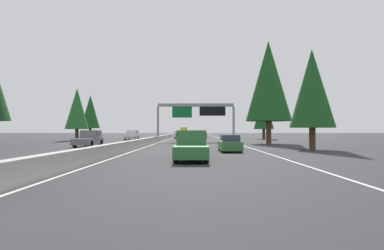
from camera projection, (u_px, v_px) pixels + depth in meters
name	position (u px, v px, depth m)	size (l,w,h in m)	color
ground_plane	(166.00, 140.00, 65.38)	(320.00, 320.00, 0.00)	#2D2D30
median_barrier	(171.00, 136.00, 85.39)	(180.00, 0.56, 0.90)	#ADAAA3
shoulder_stripe_right	(221.00, 138.00, 75.28)	(160.00, 0.16, 0.01)	silver
shoulder_stripe_median	(171.00, 138.00, 75.38)	(160.00, 0.16, 0.01)	silver
sign_gantry_overhead	(197.00, 111.00, 54.19)	(0.50, 12.68, 6.22)	gray
pickup_near_right	(191.00, 145.00, 21.06)	(5.60, 2.00, 1.86)	#2D6B38
sedan_far_right	(230.00, 144.00, 29.29)	(4.40, 1.80, 1.47)	#2D6B38
minivan_mid_center	(179.00, 134.00, 77.62)	(5.00, 1.95, 1.69)	white
box_truck_near_center	(184.00, 131.00, 126.83)	(8.50, 2.40, 2.95)	gold
sedan_mid_left	(192.00, 138.00, 51.22)	(4.40, 1.80, 1.47)	#1E4793
oncoming_near	(89.00, 139.00, 38.27)	(5.60, 2.00, 1.86)	slate
oncoming_far	(132.00, 135.00, 64.22)	(5.60, 2.00, 1.86)	silver
conifer_right_foreground	(312.00, 88.00, 31.61)	(4.23, 4.23, 9.61)	#4C3823
conifer_right_near	(268.00, 81.00, 45.94)	(6.26, 6.26, 14.22)	#4C3823
conifer_right_mid	(264.00, 111.00, 70.04)	(4.22, 4.22, 9.58)	#4C3823
conifer_left_near	(77.00, 109.00, 59.58)	(4.15, 4.15, 9.42)	#4C3823
conifer_left_mid	(90.00, 112.00, 84.70)	(4.77, 4.77, 10.84)	#4C3823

